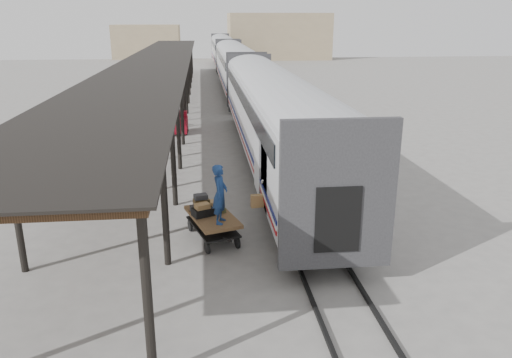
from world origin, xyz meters
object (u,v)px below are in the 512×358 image
object	(u,v)px
pedestrian	(153,115)
baggage_cart	(212,221)
porter	(220,194)
luggage_tug	(180,124)

from	to	relation	value
pedestrian	baggage_cart	bearing A→B (deg)	77.15
baggage_cart	pedestrian	distance (m)	17.99
baggage_cart	pedestrian	world-z (taller)	pedestrian
baggage_cart	porter	distance (m)	1.35
porter	pedestrian	xyz separation A→B (m)	(-3.72, 18.30, -0.85)
porter	pedestrian	bearing A→B (deg)	26.29
baggage_cart	pedestrian	bearing A→B (deg)	83.89
porter	pedestrian	distance (m)	18.69
luggage_tug	pedestrian	distance (m)	2.23
luggage_tug	pedestrian	size ratio (longest dim) A/B	0.81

